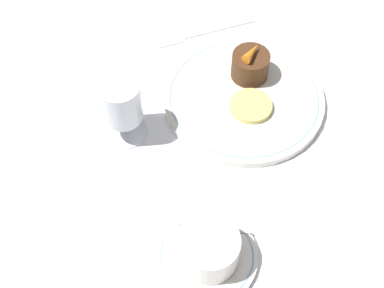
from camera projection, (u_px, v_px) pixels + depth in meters
ground_plane at (235, 103)px, 0.92m from camera, size 3.00×3.00×0.00m
dinner_plate at (243, 97)px, 0.92m from camera, size 0.28×0.28×0.01m
saucer at (207, 256)px, 0.76m from camera, size 0.15×0.15×0.01m
coffee_cup at (209, 248)px, 0.73m from camera, size 0.11×0.08×0.06m
spoon at (199, 225)px, 0.78m from camera, size 0.07×0.11×0.00m
wine_glass at (122, 106)px, 0.83m from camera, size 0.07×0.07×0.12m
fork at (196, 34)px, 1.01m from camera, size 0.02×0.19×0.01m
dessert_cake at (250, 65)px, 0.92m from camera, size 0.06×0.06×0.05m
carrot_garnish at (252, 52)px, 0.89m from camera, size 0.04×0.04×0.02m
pineapple_slice at (251, 106)px, 0.89m from camera, size 0.07×0.07×0.01m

